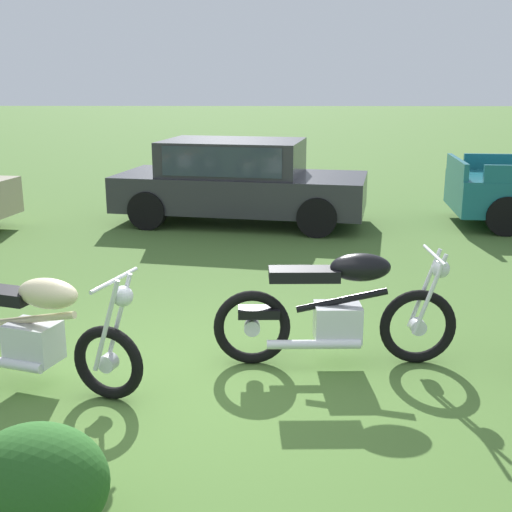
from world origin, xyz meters
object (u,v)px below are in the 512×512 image
shrub_low (36,484)px  motorcycle_cream (33,331)px  motorcycle_black (338,310)px  car_charcoal (238,177)px

shrub_low → motorcycle_cream: bearing=109.2°
motorcycle_black → car_charcoal: size_ratio=0.47×
motorcycle_cream → motorcycle_black: bearing=29.4°
motorcycle_cream → shrub_low: size_ratio=2.46×
motorcycle_cream → car_charcoal: 6.58m
motorcycle_black → car_charcoal: bearing=99.0°
motorcycle_cream → shrub_low: (0.64, -1.84, -0.15)m
motorcycle_cream → car_charcoal: (1.37, 6.43, 0.32)m
motorcycle_cream → shrub_low: 1.95m
motorcycle_black → shrub_low: motorcycle_black is taller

